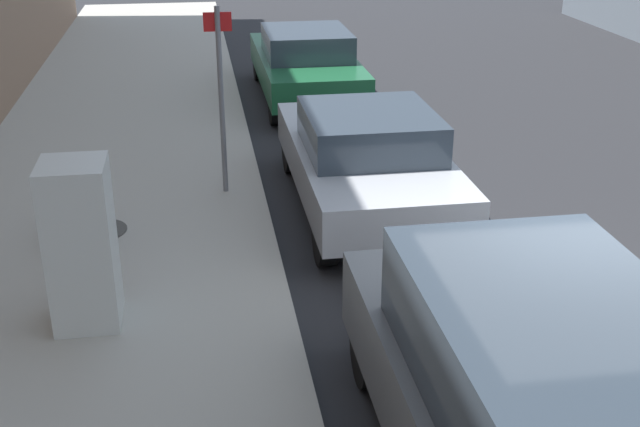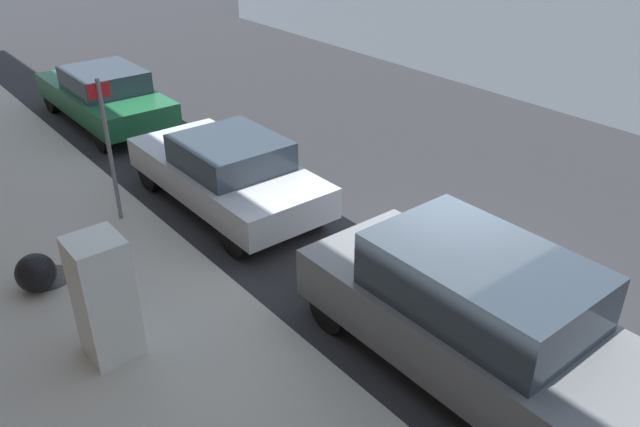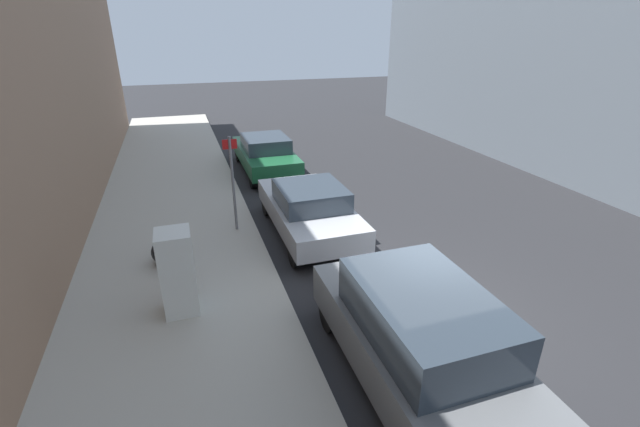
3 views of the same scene
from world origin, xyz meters
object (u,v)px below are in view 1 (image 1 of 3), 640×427
object	(u,v)px
discarded_refrigerator	(81,245)
parked_sedan_silver	(366,158)
parked_sedan_green	(305,63)
parked_suv_gray	(541,410)
street_sign_post	(221,91)
trash_bag	(78,217)

from	to	relation	value
discarded_refrigerator	parked_sedan_silver	bearing A→B (deg)	38.22
discarded_refrigerator	parked_sedan_green	distance (m)	8.92
discarded_refrigerator	parked_suv_gray	bearing A→B (deg)	-42.03
parked_sedan_green	street_sign_post	bearing A→B (deg)	-110.00
trash_bag	parked_sedan_silver	bearing A→B (deg)	10.08
discarded_refrigerator	parked_suv_gray	distance (m)	4.47
discarded_refrigerator	parked_sedan_green	size ratio (longest dim) A/B	0.36
discarded_refrigerator	street_sign_post	distance (m)	3.63
parked_sedan_silver	parked_sedan_green	world-z (taller)	parked_sedan_silver
trash_bag	parked_suv_gray	xyz separation A→B (m)	(3.63, -4.96, 0.47)
trash_bag	parked_sedan_green	xyz separation A→B (m)	(3.63, 6.32, 0.32)
parked_sedan_silver	discarded_refrigerator	bearing A→B (deg)	-141.78
discarded_refrigerator	trash_bag	size ratio (longest dim) A/B	2.89
discarded_refrigerator	parked_sedan_green	bearing A→B (deg)	68.18
parked_sedan_silver	parked_suv_gray	bearing A→B (deg)	-90.00
discarded_refrigerator	parked_sedan_green	world-z (taller)	discarded_refrigerator
trash_bag	parked_sedan_green	distance (m)	7.29
trash_bag	parked_sedan_silver	distance (m)	3.70
trash_bag	parked_sedan_green	world-z (taller)	parked_sedan_green
street_sign_post	parked_sedan_silver	size ratio (longest dim) A/B	0.58
street_sign_post	parked_suv_gray	distance (m)	6.55
parked_suv_gray	parked_sedan_silver	bearing A→B (deg)	90.00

